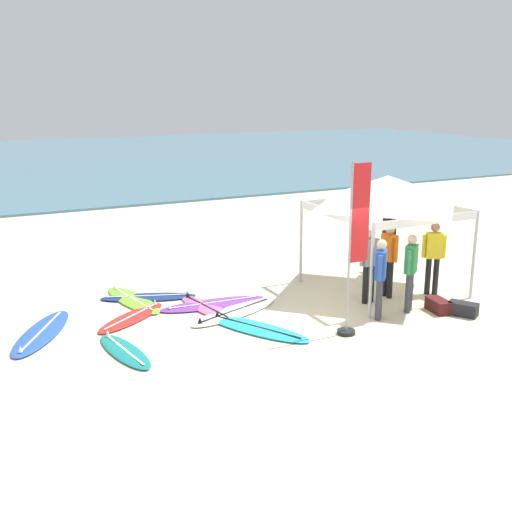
# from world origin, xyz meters

# --- Properties ---
(ground_plane) EXTENTS (80.00, 80.00, 0.00)m
(ground_plane) POSITION_xyz_m (0.00, 0.00, 0.00)
(ground_plane) COLOR beige
(sea) EXTENTS (80.00, 36.00, 0.10)m
(sea) POSITION_xyz_m (0.00, 32.32, 0.05)
(sea) COLOR teal
(sea) RESTS_ON ground
(canopy_tent) EXTENTS (2.98, 2.98, 2.75)m
(canopy_tent) POSITION_xyz_m (2.46, 1.06, 2.39)
(canopy_tent) COLOR #B7B7BC
(canopy_tent) RESTS_ON ground
(surfboard_purple) EXTENTS (2.48, 0.80, 0.19)m
(surfboard_purple) POSITION_xyz_m (-1.62, 1.83, 0.04)
(surfboard_purple) COLOR purple
(surfboard_purple) RESTS_ON ground
(surfboard_cyan) EXTENTS (1.74, 2.50, 0.19)m
(surfboard_cyan) POSITION_xyz_m (-1.41, 0.09, 0.04)
(surfboard_cyan) COLOR #23B2CC
(surfboard_cyan) RESTS_ON ground
(surfboard_red) EXTENTS (1.96, 1.64, 0.19)m
(surfboard_red) POSITION_xyz_m (-3.47, 1.81, 0.04)
(surfboard_red) COLOR red
(surfboard_red) RESTS_ON ground
(surfboard_teal) EXTENTS (0.79, 1.97, 0.19)m
(surfboard_teal) POSITION_xyz_m (-4.08, 0.16, 0.04)
(surfboard_teal) COLOR #19847F
(surfboard_teal) RESTS_ON ground
(surfboard_blue) EXTENTS (1.80, 2.50, 0.19)m
(surfboard_blue) POSITION_xyz_m (-5.29, 1.77, 0.04)
(surfboard_blue) COLOR blue
(surfboard_blue) RESTS_ON ground
(surfboard_white) EXTENTS (2.52, 1.46, 0.19)m
(surfboard_white) POSITION_xyz_m (-1.40, 1.14, 0.04)
(surfboard_white) COLOR white
(surfboard_white) RESTS_ON ground
(surfboard_navy) EXTENTS (2.24, 1.29, 0.19)m
(surfboard_navy) POSITION_xyz_m (-2.75, 2.93, 0.04)
(surfboard_navy) COLOR navy
(surfboard_navy) RESTS_ON ground
(surfboard_lime) EXTENTS (1.01, 2.38, 0.19)m
(surfboard_lime) POSITION_xyz_m (-3.13, 2.90, 0.04)
(surfboard_lime) COLOR #7AD12D
(surfboard_lime) RESTS_ON ground
(surfboard_pink) EXTENTS (0.85, 2.04, 0.19)m
(surfboard_pink) POSITION_xyz_m (-1.84, 1.66, 0.04)
(surfboard_pink) COLOR pink
(surfboard_pink) RESTS_ON ground
(person_black) EXTENTS (0.30, 0.54, 1.71)m
(person_black) POSITION_xyz_m (3.37, 2.04, 0.99)
(person_black) COLOR black
(person_black) RESTS_ON ground
(person_grey) EXTENTS (0.55, 0.25, 1.71)m
(person_grey) POSITION_xyz_m (1.58, 0.44, 0.99)
(person_grey) COLOR black
(person_grey) RESTS_ON ground
(person_green) EXTENTS (0.45, 0.40, 1.71)m
(person_green) POSITION_xyz_m (2.01, -0.43, 0.99)
(person_green) COLOR #383842
(person_green) RESTS_ON ground
(person_yellow) EXTENTS (0.49, 0.37, 1.71)m
(person_yellow) POSITION_xyz_m (3.27, 0.27, 0.99)
(person_yellow) COLOR black
(person_yellow) RESTS_ON ground
(person_blue) EXTENTS (0.40, 0.43, 1.71)m
(person_blue) POSITION_xyz_m (1.17, -0.49, 0.99)
(person_blue) COLOR #383842
(person_blue) RESTS_ON ground
(person_orange) EXTENTS (0.22, 0.55, 1.71)m
(person_orange) POSITION_xyz_m (2.23, 0.58, 0.99)
(person_orange) COLOR black
(person_orange) RESTS_ON ground
(banner_flag) EXTENTS (0.60, 0.36, 3.40)m
(banner_flag) POSITION_xyz_m (0.19, -0.90, 1.57)
(banner_flag) COLOR #99999E
(banner_flag) RESTS_ON ground
(gear_bag_near_tent) EXTENTS (0.58, 0.68, 0.28)m
(gear_bag_near_tent) POSITION_xyz_m (2.90, -1.14, 0.14)
(gear_bag_near_tent) COLOR #232328
(gear_bag_near_tent) RESTS_ON ground
(gear_bag_by_pole) EXTENTS (0.41, 0.64, 0.28)m
(gear_bag_by_pole) POSITION_xyz_m (2.59, -0.73, 0.14)
(gear_bag_by_pole) COLOR #4C1919
(gear_bag_by_pole) RESTS_ON ground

